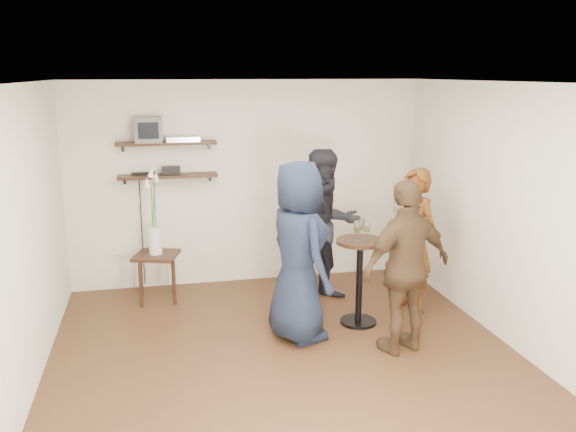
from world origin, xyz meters
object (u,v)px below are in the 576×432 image
(person_plaid, at_px, (414,241))
(crt_monitor, at_px, (148,130))
(person_dark, at_px, (326,227))
(radio, at_px, (171,170))
(drinks_table, at_px, (360,270))
(side_table, at_px, (156,262))
(person_navy, at_px, (298,252))
(dvd_deck, at_px, (183,139))
(person_brown, at_px, (406,267))

(person_plaid, bearing_deg, crt_monitor, -133.38)
(person_dark, bearing_deg, radio, 141.88)
(radio, relative_size, drinks_table, 0.23)
(side_table, relative_size, person_navy, 0.33)
(crt_monitor, relative_size, person_navy, 0.17)
(drinks_table, distance_m, person_navy, 0.83)
(dvd_deck, relative_size, radio, 1.82)
(radio, relative_size, person_navy, 0.12)
(radio, height_order, person_navy, person_navy)
(person_brown, bearing_deg, radio, -63.64)
(person_dark, xyz_separation_m, person_brown, (0.38, -1.48, -0.06))
(crt_monitor, xyz_separation_m, radio, (0.25, 0.00, -0.50))
(side_table, relative_size, person_dark, 0.33)
(dvd_deck, xyz_separation_m, radio, (-0.16, 0.00, -0.38))
(crt_monitor, relative_size, radio, 1.45)
(person_plaid, distance_m, person_dark, 1.03)
(person_navy, relative_size, person_brown, 1.08)
(dvd_deck, bearing_deg, radio, 180.00)
(person_dark, bearing_deg, person_navy, -133.16)
(crt_monitor, distance_m, person_dark, 2.42)
(person_dark, bearing_deg, person_brown, -88.21)
(person_plaid, bearing_deg, radio, -135.38)
(crt_monitor, distance_m, dvd_deck, 0.42)
(side_table, distance_m, drinks_table, 2.45)
(crt_monitor, distance_m, radio, 0.56)
(side_table, bearing_deg, person_brown, -39.19)
(dvd_deck, height_order, person_plaid, dvd_deck)
(side_table, height_order, drinks_table, drinks_table)
(side_table, bearing_deg, person_plaid, -18.24)
(person_plaid, xyz_separation_m, person_brown, (-0.51, -0.98, 0.03))
(person_navy, distance_m, person_brown, 1.08)
(person_navy, bearing_deg, radio, 16.96)
(radio, bearing_deg, side_table, -121.24)
(crt_monitor, xyz_separation_m, person_dark, (1.99, -0.82, -1.10))
(dvd_deck, relative_size, person_navy, 0.22)
(person_brown, bearing_deg, person_dark, -91.79)
(crt_monitor, bearing_deg, person_plaid, -24.68)
(radio, distance_m, person_dark, 2.02)
(drinks_table, xyz_separation_m, person_navy, (-0.73, -0.22, 0.32))
(crt_monitor, height_order, side_table, crt_monitor)
(radio, bearing_deg, drinks_table, -39.37)
(crt_monitor, bearing_deg, person_dark, -22.51)
(side_table, height_order, person_dark, person_dark)
(drinks_table, bearing_deg, side_table, 150.96)
(dvd_deck, xyz_separation_m, side_table, (-0.39, -0.38, -1.41))
(radio, height_order, person_dark, person_dark)
(drinks_table, relative_size, person_dark, 0.52)
(dvd_deck, bearing_deg, drinks_table, -41.81)
(side_table, relative_size, person_plaid, 0.36)
(person_dark, relative_size, person_navy, 0.99)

